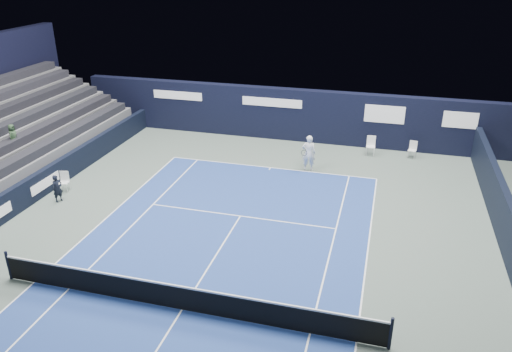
{
  "coord_description": "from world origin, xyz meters",
  "views": [
    {
      "loc": [
        5.62,
        -11.63,
        10.41
      ],
      "look_at": [
        0.3,
        7.87,
        1.3
      ],
      "focal_mm": 35.0,
      "sensor_mm": 36.0,
      "label": 1
    }
  ],
  "objects_px": {
    "line_judge_chair": "(64,180)",
    "folding_chair_back_b": "(413,148)",
    "tennis_net": "(181,297)",
    "folding_chair_back_a": "(371,144)",
    "tennis_player": "(309,153)"
  },
  "relations": [
    {
      "from": "folding_chair_back_a",
      "to": "line_judge_chair",
      "type": "relative_size",
      "value": 1.13
    },
    {
      "from": "line_judge_chair",
      "to": "tennis_player",
      "type": "distance_m",
      "value": 12.06
    },
    {
      "from": "folding_chair_back_a",
      "to": "tennis_net",
      "type": "xyz_separation_m",
      "value": [
        -4.95,
        -15.19,
        -0.11
      ]
    },
    {
      "from": "folding_chair_back_a",
      "to": "folding_chair_back_b",
      "type": "height_order",
      "value": "folding_chair_back_a"
    },
    {
      "from": "line_judge_chair",
      "to": "tennis_net",
      "type": "bearing_deg",
      "value": -50.11
    },
    {
      "from": "tennis_net",
      "to": "folding_chair_back_b",
      "type": "bearing_deg",
      "value": 64.91
    },
    {
      "from": "line_judge_chair",
      "to": "folding_chair_back_b",
      "type": "bearing_deg",
      "value": 15.61
    },
    {
      "from": "folding_chair_back_a",
      "to": "folding_chair_back_b",
      "type": "bearing_deg",
      "value": 2.48
    },
    {
      "from": "line_judge_chair",
      "to": "tennis_player",
      "type": "xyz_separation_m",
      "value": [
        10.74,
        5.47,
        0.41
      ]
    },
    {
      "from": "folding_chair_back_a",
      "to": "line_judge_chair",
      "type": "bearing_deg",
      "value": -150.19
    },
    {
      "from": "folding_chair_back_b",
      "to": "folding_chair_back_a",
      "type": "bearing_deg",
      "value": -163.74
    },
    {
      "from": "tennis_net",
      "to": "tennis_player",
      "type": "xyz_separation_m",
      "value": [
        1.95,
        12.12,
        0.44
      ]
    },
    {
      "from": "tennis_net",
      "to": "tennis_player",
      "type": "bearing_deg",
      "value": 80.84
    },
    {
      "from": "folding_chair_back_b",
      "to": "tennis_player",
      "type": "bearing_deg",
      "value": -136.48
    },
    {
      "from": "tennis_player",
      "to": "line_judge_chair",
      "type": "bearing_deg",
      "value": -153.02
    }
  ]
}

